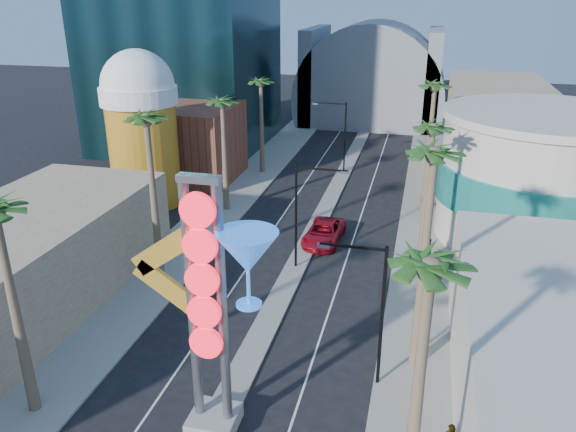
# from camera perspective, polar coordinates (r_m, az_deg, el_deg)

# --- Properties ---
(sidewalk_west) EXTENTS (5.00, 100.00, 0.15)m
(sidewalk_west) POSITION_cam_1_polar(r_m,az_deg,el_deg) (57.78, -5.04, 2.50)
(sidewalk_west) COLOR gray
(sidewalk_west) RESTS_ON ground
(sidewalk_east) EXTENTS (5.00, 100.00, 0.15)m
(sidewalk_east) POSITION_cam_1_polar(r_m,az_deg,el_deg) (54.96, 14.09, 0.85)
(sidewalk_east) COLOR gray
(sidewalk_east) RESTS_ON ground
(median) EXTENTS (1.60, 84.00, 0.15)m
(median) POSITION_cam_1_polar(r_m,az_deg,el_deg) (58.37, 4.79, 2.71)
(median) COLOR gray
(median) RESTS_ON ground
(brick_filler_west) EXTENTS (10.00, 10.00, 8.00)m
(brick_filler_west) POSITION_cam_1_polar(r_m,az_deg,el_deg) (61.62, -10.05, 7.30)
(brick_filler_west) COLOR brown
(brick_filler_west) RESTS_ON ground
(filler_east) EXTENTS (10.00, 20.00, 10.00)m
(filler_east) POSITION_cam_1_polar(r_m,az_deg,el_deg) (66.48, 20.27, 8.24)
(filler_east) COLOR #977661
(filler_east) RESTS_ON ground
(beer_mug) EXTENTS (7.00, 7.00, 14.50)m
(beer_mug) POSITION_cam_1_polar(r_m,az_deg,el_deg) (54.18, -14.67, 9.11)
(beer_mug) COLOR #AA6216
(beer_mug) RESTS_ON ground
(turquoise_building) EXTENTS (16.60, 16.60, 10.60)m
(turquoise_building) POSITION_cam_1_polar(r_m,az_deg,el_deg) (49.50, 24.44, 3.52)
(turquoise_building) COLOR beige
(turquoise_building) RESTS_ON ground
(canopy) EXTENTS (22.00, 16.00, 22.00)m
(canopy) POSITION_cam_1_polar(r_m,az_deg,el_deg) (90.13, 8.48, 12.20)
(canopy) COLOR slate
(canopy) RESTS_ON ground
(neon_sign) EXTENTS (6.53, 2.60, 12.55)m
(neon_sign) POSITION_cam_1_polar(r_m,az_deg,el_deg) (24.05, -6.52, -7.99)
(neon_sign) COLOR gray
(neon_sign) RESTS_ON ground
(streetlight_0) EXTENTS (3.79, 0.25, 8.00)m
(streetlight_0) POSITION_cam_1_polar(r_m,az_deg,el_deg) (40.00, 1.58, 0.89)
(streetlight_0) COLOR black
(streetlight_0) RESTS_ON ground
(streetlight_1) EXTENTS (3.79, 0.25, 8.00)m
(streetlight_1) POSITION_cam_1_polar(r_m,az_deg,el_deg) (62.81, 5.33, 8.65)
(streetlight_1) COLOR black
(streetlight_1) RESTS_ON ground
(streetlight_2) EXTENTS (3.45, 0.25, 8.00)m
(streetlight_2) POSITION_cam_1_polar(r_m,az_deg,el_deg) (28.47, 8.66, -8.76)
(streetlight_2) COLOR black
(streetlight_2) RESTS_ON ground
(palm_1) EXTENTS (2.40, 2.40, 12.70)m
(palm_1) POSITION_cam_1_polar(r_m,az_deg,el_deg) (37.80, -14.12, 8.42)
(palm_1) COLOR brown
(palm_1) RESTS_ON ground
(palm_2) EXTENTS (2.40, 2.40, 11.20)m
(palm_2) POSITION_cam_1_polar(r_m,az_deg,el_deg) (50.59, -6.68, 10.68)
(palm_2) COLOR brown
(palm_2) RESTS_ON ground
(palm_3) EXTENTS (2.40, 2.40, 11.20)m
(palm_3) POSITION_cam_1_polar(r_m,az_deg,el_deg) (61.79, -2.77, 12.85)
(palm_3) COLOR brown
(palm_3) RESTS_ON ground
(palm_4) EXTENTS (2.40, 2.40, 12.20)m
(palm_4) POSITION_cam_1_polar(r_m,az_deg,el_deg) (18.74, 14.11, -7.06)
(palm_4) COLOR brown
(palm_4) RESTS_ON ground
(palm_5) EXTENTS (2.40, 2.40, 13.20)m
(palm_5) POSITION_cam_1_polar(r_m,az_deg,el_deg) (27.67, 14.53, 4.47)
(palm_5) COLOR brown
(palm_5) RESTS_ON ground
(palm_6) EXTENTS (2.40, 2.40, 11.70)m
(palm_6) POSITION_cam_1_polar(r_m,az_deg,el_deg) (39.61, 14.44, 7.66)
(palm_6) COLOR brown
(palm_6) RESTS_ON ground
(palm_7) EXTENTS (2.40, 2.40, 12.70)m
(palm_7) POSITION_cam_1_polar(r_m,az_deg,el_deg) (51.19, 14.63, 11.80)
(palm_7) COLOR brown
(palm_7) RESTS_ON ground
(red_pickup) EXTENTS (3.01, 6.04, 1.64)m
(red_pickup) POSITION_cam_1_polar(r_m,az_deg,el_deg) (45.99, 3.66, -1.71)
(red_pickup) COLOR #A80C1F
(red_pickup) RESTS_ON ground
(pedestrian_b) EXTENTS (0.88, 0.73, 1.66)m
(pedestrian_b) POSITION_cam_1_polar(r_m,az_deg,el_deg) (44.11, 14.06, -3.22)
(pedestrian_b) COLOR gray
(pedestrian_b) RESTS_ON sidewalk_east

